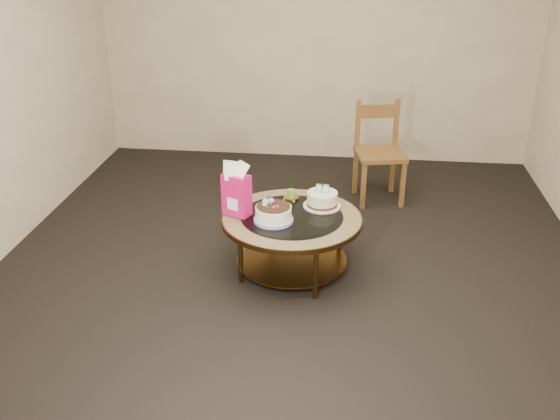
# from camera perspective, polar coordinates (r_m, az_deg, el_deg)

# --- Properties ---
(ground) EXTENTS (5.00, 5.00, 0.00)m
(ground) POSITION_cam_1_polar(r_m,az_deg,el_deg) (4.70, 1.05, -5.57)
(ground) COLOR black
(ground) RESTS_ON ground
(room_walls) EXTENTS (4.52, 5.02, 2.61)m
(room_walls) POSITION_cam_1_polar(r_m,az_deg,el_deg) (4.13, 1.22, 13.14)
(room_walls) COLOR beige
(room_walls) RESTS_ON ground
(coffee_table) EXTENTS (1.02, 1.02, 0.46)m
(coffee_table) POSITION_cam_1_polar(r_m,az_deg,el_deg) (4.52, 1.09, -1.45)
(coffee_table) COLOR #503617
(coffee_table) RESTS_ON ground
(decorated_cake) EXTENTS (0.28, 0.28, 0.16)m
(decorated_cake) POSITION_cam_1_polar(r_m,az_deg,el_deg) (4.38, -0.62, -0.40)
(decorated_cake) COLOR #A68EC9
(decorated_cake) RESTS_ON coffee_table
(cream_cake) EXTENTS (0.28, 0.28, 0.18)m
(cream_cake) POSITION_cam_1_polar(r_m,az_deg,el_deg) (4.62, 3.88, 0.96)
(cream_cake) COLOR white
(cream_cake) RESTS_ON coffee_table
(gift_bag) EXTENTS (0.22, 0.20, 0.39)m
(gift_bag) POSITION_cam_1_polar(r_m,az_deg,el_deg) (4.44, -4.00, 1.90)
(gift_bag) COLOR #F11668
(gift_bag) RESTS_ON coffee_table
(pillar_candle) EXTENTS (0.12, 0.12, 0.09)m
(pillar_candle) POSITION_cam_1_polar(r_m,az_deg,el_deg) (4.74, 1.02, 1.32)
(pillar_candle) COLOR #E0C15C
(pillar_candle) RESTS_ON coffee_table
(dining_chair) EXTENTS (0.50, 0.50, 0.91)m
(dining_chair) POSITION_cam_1_polar(r_m,az_deg,el_deg) (5.79, 9.06, 5.29)
(dining_chair) COLOR brown
(dining_chair) RESTS_ON ground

